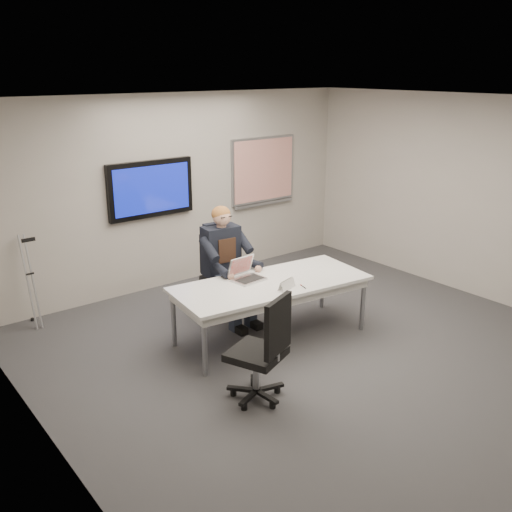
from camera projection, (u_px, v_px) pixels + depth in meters
floor at (319, 352)px, 6.58m from camera, size 6.00×6.00×0.02m
ceiling at (329, 102)px, 5.69m from camera, size 6.00×6.00×0.02m
wall_back at (180, 191)px, 8.38m from camera, size 6.00×0.02×2.80m
wall_left at (44, 304)px, 4.38m from camera, size 0.02×6.00×2.80m
wall_right at (479, 198)px, 7.89m from camera, size 0.02×6.00×2.80m
conference_table at (271, 288)px, 6.75m from camera, size 2.43×1.24×0.72m
tv_display at (151, 189)px, 8.01m from camera, size 1.30×0.09×0.80m
whiteboard at (263, 171)px, 9.22m from camera, size 1.25×0.08×1.10m
office_chair_far at (220, 290)px, 7.51m from camera, size 0.66×0.66×1.07m
office_chair_near at (261, 368)px, 5.54m from camera, size 0.69×0.69×1.12m
seated_person at (230, 277)px, 7.21m from camera, size 0.49×0.83×1.49m
crutch at (30, 280)px, 7.09m from camera, size 0.41×0.67×1.28m
laptop at (246, 274)px, 6.80m from camera, size 0.39×0.37×0.26m
name_tent at (287, 284)px, 6.51m from camera, size 0.28×0.16×0.11m
pen at (303, 286)px, 6.57m from camera, size 0.04×0.13×0.01m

